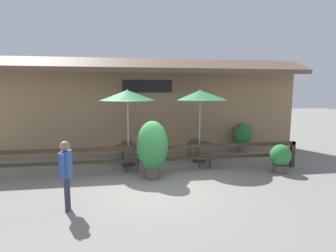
{
  "coord_description": "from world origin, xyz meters",
  "views": [
    {
      "loc": [
        -0.86,
        -7.58,
        2.81
      ],
      "look_at": [
        0.53,
        1.38,
        1.58
      ],
      "focal_mm": 28.0,
      "sensor_mm": 36.0,
      "label": 1
    }
  ],
  "objects_px": {
    "dining_table_near": "(128,150)",
    "potted_plant_tall_tropical": "(242,135)",
    "chair_middle_wallside": "(194,146)",
    "patio_umbrella_near": "(127,95)",
    "patio_umbrella_middle": "(200,95)",
    "potted_plant_broad_leaf": "(152,147)",
    "chair_middle_streetside": "(205,155)",
    "potted_plant_entrance_palm": "(280,157)",
    "chair_near_streetside": "(130,158)",
    "chair_near_wallside": "(127,149)",
    "dining_table_middle": "(199,147)",
    "pedestrian": "(66,166)"
  },
  "relations": [
    {
      "from": "dining_table_near",
      "to": "chair_middle_wallside",
      "type": "distance_m",
      "value": 2.84
    },
    {
      "from": "patio_umbrella_middle",
      "to": "potted_plant_broad_leaf",
      "type": "bearing_deg",
      "value": -139.64
    },
    {
      "from": "patio_umbrella_near",
      "to": "chair_middle_wallside",
      "type": "height_order",
      "value": "patio_umbrella_near"
    },
    {
      "from": "dining_table_middle",
      "to": "chair_middle_streetside",
      "type": "xyz_separation_m",
      "value": [
        -0.0,
        -0.73,
        -0.13
      ]
    },
    {
      "from": "pedestrian",
      "to": "dining_table_near",
      "type": "bearing_deg",
      "value": 159.08
    },
    {
      "from": "patio_umbrella_near",
      "to": "chair_near_streetside",
      "type": "xyz_separation_m",
      "value": [
        0.06,
        -0.72,
        -2.17
      ]
    },
    {
      "from": "chair_middle_streetside",
      "to": "potted_plant_tall_tropical",
      "type": "distance_m",
      "value": 3.14
    },
    {
      "from": "patio_umbrella_near",
      "to": "chair_near_wallside",
      "type": "xyz_separation_m",
      "value": [
        -0.05,
        0.72,
        -2.17
      ]
    },
    {
      "from": "dining_table_near",
      "to": "chair_middle_streetside",
      "type": "xyz_separation_m",
      "value": [
        2.77,
        -0.71,
        -0.13
      ]
    },
    {
      "from": "patio_umbrella_near",
      "to": "chair_near_wallside",
      "type": "bearing_deg",
      "value": 93.86
    },
    {
      "from": "chair_near_streetside",
      "to": "potted_plant_broad_leaf",
      "type": "xyz_separation_m",
      "value": [
        0.69,
        -0.98,
        0.56
      ]
    },
    {
      "from": "chair_middle_wallside",
      "to": "potted_plant_broad_leaf",
      "type": "xyz_separation_m",
      "value": [
        -1.98,
        -2.45,
        0.56
      ]
    },
    {
      "from": "dining_table_near",
      "to": "potted_plant_tall_tropical",
      "type": "height_order",
      "value": "potted_plant_tall_tropical"
    },
    {
      "from": "chair_middle_streetside",
      "to": "chair_middle_wallside",
      "type": "distance_m",
      "value": 1.46
    },
    {
      "from": "chair_near_streetside",
      "to": "dining_table_middle",
      "type": "xyz_separation_m",
      "value": [
        2.72,
        0.74,
        0.13
      ]
    },
    {
      "from": "chair_near_wallside",
      "to": "chair_near_streetside",
      "type": "bearing_deg",
      "value": 102.09
    },
    {
      "from": "patio_umbrella_near",
      "to": "patio_umbrella_middle",
      "type": "bearing_deg",
      "value": 0.46
    },
    {
      "from": "dining_table_near",
      "to": "chair_middle_wallside",
      "type": "height_order",
      "value": "chair_middle_wallside"
    },
    {
      "from": "patio_umbrella_near",
      "to": "potted_plant_entrance_palm",
      "type": "height_order",
      "value": "patio_umbrella_near"
    },
    {
      "from": "patio_umbrella_near",
      "to": "patio_umbrella_middle",
      "type": "height_order",
      "value": "same"
    },
    {
      "from": "patio_umbrella_near",
      "to": "chair_middle_wallside",
      "type": "distance_m",
      "value": 3.57
    },
    {
      "from": "dining_table_near",
      "to": "potted_plant_broad_leaf",
      "type": "distance_m",
      "value": 1.9
    },
    {
      "from": "chair_middle_streetside",
      "to": "potted_plant_entrance_palm",
      "type": "xyz_separation_m",
      "value": [
        2.38,
        -1.04,
        0.07
      ]
    },
    {
      "from": "chair_middle_wallside",
      "to": "dining_table_middle",
      "type": "bearing_deg",
      "value": 88.28
    },
    {
      "from": "chair_near_streetside",
      "to": "chair_middle_wallside",
      "type": "bearing_deg",
      "value": 13.87
    },
    {
      "from": "chair_near_wallside",
      "to": "potted_plant_entrance_palm",
      "type": "bearing_deg",
      "value": 162.46
    },
    {
      "from": "potted_plant_entrance_palm",
      "to": "chair_middle_wallside",
      "type": "bearing_deg",
      "value": 134.08
    },
    {
      "from": "pedestrian",
      "to": "chair_near_streetside",
      "type": "bearing_deg",
      "value": 153.52
    },
    {
      "from": "patio_umbrella_middle",
      "to": "chair_middle_wallside",
      "type": "distance_m",
      "value": 2.29
    },
    {
      "from": "dining_table_near",
      "to": "dining_table_middle",
      "type": "relative_size",
      "value": 1.0
    },
    {
      "from": "chair_middle_wallside",
      "to": "potted_plant_tall_tropical",
      "type": "height_order",
      "value": "potted_plant_tall_tropical"
    },
    {
      "from": "potted_plant_entrance_palm",
      "to": "patio_umbrella_near",
      "type": "bearing_deg",
      "value": 161.26
    },
    {
      "from": "chair_middle_streetside",
      "to": "potted_plant_tall_tropical",
      "type": "relative_size",
      "value": 0.63
    },
    {
      "from": "potted_plant_broad_leaf",
      "to": "patio_umbrella_near",
      "type": "bearing_deg",
      "value": 113.9
    },
    {
      "from": "chair_middle_streetside",
      "to": "patio_umbrella_middle",
      "type": "bearing_deg",
      "value": 104.27
    },
    {
      "from": "chair_near_streetside",
      "to": "patio_umbrella_near",
      "type": "bearing_deg",
      "value": 79.75
    },
    {
      "from": "potted_plant_tall_tropical",
      "to": "pedestrian",
      "type": "relative_size",
      "value": 0.8
    },
    {
      "from": "dining_table_middle",
      "to": "chair_middle_wallside",
      "type": "xyz_separation_m",
      "value": [
        -0.04,
        0.73,
        -0.13
      ]
    },
    {
      "from": "chair_middle_streetside",
      "to": "potted_plant_tall_tropical",
      "type": "height_order",
      "value": "potted_plant_tall_tropical"
    },
    {
      "from": "chair_near_streetside",
      "to": "chair_near_wallside",
      "type": "height_order",
      "value": "same"
    },
    {
      "from": "chair_near_wallside",
      "to": "dining_table_near",
      "type": "bearing_deg",
      "value": 101.69
    },
    {
      "from": "dining_table_near",
      "to": "chair_middle_streetside",
      "type": "relative_size",
      "value": 1.23
    },
    {
      "from": "potted_plant_broad_leaf",
      "to": "pedestrian",
      "type": "height_order",
      "value": "potted_plant_broad_leaf"
    },
    {
      "from": "dining_table_middle",
      "to": "chair_middle_wallside",
      "type": "relative_size",
      "value": 1.23
    },
    {
      "from": "dining_table_middle",
      "to": "potted_plant_broad_leaf",
      "type": "height_order",
      "value": "potted_plant_broad_leaf"
    },
    {
      "from": "patio_umbrella_middle",
      "to": "chair_middle_wallside",
      "type": "xyz_separation_m",
      "value": [
        -0.04,
        0.73,
        -2.17
      ]
    },
    {
      "from": "patio_umbrella_near",
      "to": "dining_table_middle",
      "type": "relative_size",
      "value": 2.78
    },
    {
      "from": "potted_plant_tall_tropical",
      "to": "pedestrian",
      "type": "bearing_deg",
      "value": -142.98
    },
    {
      "from": "chair_near_streetside",
      "to": "dining_table_middle",
      "type": "height_order",
      "value": "chair_near_streetside"
    },
    {
      "from": "potted_plant_entrance_palm",
      "to": "chair_near_wallside",
      "type": "bearing_deg",
      "value": 154.62
    }
  ]
}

